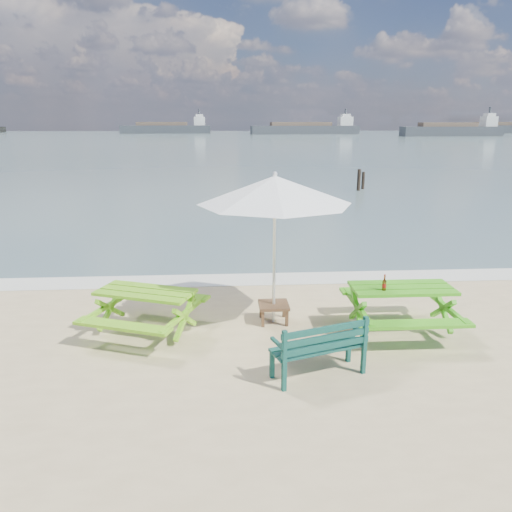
{
  "coord_description": "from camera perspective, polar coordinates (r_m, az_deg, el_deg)",
  "views": [
    {
      "loc": [
        -1.12,
        -6.3,
        3.55
      ],
      "look_at": [
        -0.49,
        3.0,
        1.0
      ],
      "focal_mm": 35.0,
      "sensor_mm": 36.0,
      "label": 1
    }
  ],
  "objects": [
    {
      "name": "sea",
      "position": [
        91.37,
        -3.23,
        13.06
      ],
      "size": [
        300.0,
        300.0,
        0.0
      ],
      "primitive_type": "plane",
      "color": "slate",
      "rests_on": "ground"
    },
    {
      "name": "foam_strip",
      "position": [
        11.51,
        1.91,
        -2.63
      ],
      "size": [
        22.0,
        0.9,
        0.01
      ],
      "primitive_type": "cube",
      "color": "silver",
      "rests_on": "ground"
    },
    {
      "name": "picnic_table_left",
      "position": [
        8.75,
        -12.39,
        -6.37
      ],
      "size": [
        2.16,
        2.26,
        0.77
      ],
      "color": "#6FBB1C",
      "rests_on": "ground"
    },
    {
      "name": "picnic_table_right",
      "position": [
        8.97,
        16.17,
        -5.94
      ],
      "size": [
        1.72,
        1.91,
        0.82
      ],
      "color": "#42AA19",
      "rests_on": "ground"
    },
    {
      "name": "park_bench",
      "position": [
        7.32,
        7.11,
        -11.55
      ],
      "size": [
        1.44,
        0.87,
        0.84
      ],
      "color": "#0E3E37",
      "rests_on": "ground"
    },
    {
      "name": "side_table",
      "position": [
        9.1,
        2.03,
        -6.44
      ],
      "size": [
        0.53,
        0.53,
        0.35
      ],
      "color": "brown",
      "rests_on": "ground"
    },
    {
      "name": "patio_umbrella",
      "position": [
        8.53,
        2.17,
        7.55
      ],
      "size": [
        2.67,
        2.67,
        2.64
      ],
      "color": "silver",
      "rests_on": "ground"
    },
    {
      "name": "beer_bottle",
      "position": [
        8.54,
        14.44,
        -3.24
      ],
      "size": [
        0.07,
        0.07,
        0.27
      ],
      "color": "#994816",
      "rests_on": "picnic_table_right"
    },
    {
      "name": "swimmer",
      "position": [
        22.26,
        2.04,
        5.16
      ],
      "size": [
        0.72,
        0.54,
        1.78
      ],
      "color": "tan",
      "rests_on": "ground"
    },
    {
      "name": "mooring_pilings",
      "position": [
        26.86,
        11.85,
        8.27
      ],
      "size": [
        0.57,
        0.77,
        1.3
      ],
      "color": "black",
      "rests_on": "ground"
    },
    {
      "name": "cargo_ships",
      "position": [
        137.98,
        19.12,
        13.51
      ],
      "size": [
        162.95,
        32.62,
        4.4
      ],
      "color": "#35393E",
      "rests_on": "ground"
    }
  ]
}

